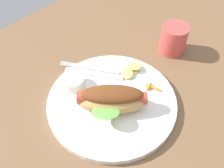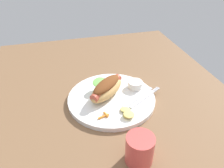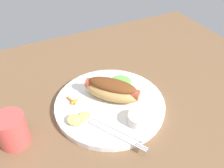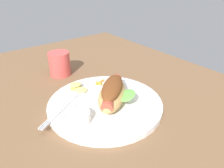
% 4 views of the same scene
% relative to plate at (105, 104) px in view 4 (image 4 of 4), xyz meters
% --- Properties ---
extents(ground_plane, '(1.20, 0.90, 0.02)m').
position_rel_plate_xyz_m(ground_plane, '(-0.01, -0.00, -0.02)').
color(ground_plane, brown).
extents(plate, '(0.30, 0.30, 0.02)m').
position_rel_plate_xyz_m(plate, '(0.00, 0.00, 0.00)').
color(plate, white).
rests_on(plate, ground_plane).
extents(hot_dog, '(0.16, 0.16, 0.06)m').
position_rel_plate_xyz_m(hot_dog, '(0.01, 0.01, 0.04)').
color(hot_dog, tan).
rests_on(hot_dog, plate).
extents(sauce_ramekin, '(0.05, 0.05, 0.03)m').
position_rel_plate_xyz_m(sauce_ramekin, '(0.03, -0.10, 0.02)').
color(sauce_ramekin, white).
rests_on(sauce_ramekin, plate).
extents(fork, '(0.09, 0.14, 0.00)m').
position_rel_plate_xyz_m(fork, '(-0.04, -0.11, 0.01)').
color(fork, silver).
rests_on(fork, plate).
extents(knife, '(0.09, 0.14, 0.00)m').
position_rel_plate_xyz_m(knife, '(-0.03, -0.09, 0.01)').
color(knife, silver).
rests_on(knife, plate).
extents(chips_pile, '(0.07, 0.05, 0.02)m').
position_rel_plate_xyz_m(chips_pile, '(-0.10, -0.03, 0.01)').
color(chips_pile, '#DDCC68').
rests_on(chips_pile, plate).
extents(carrot_garnish, '(0.03, 0.04, 0.01)m').
position_rel_plate_xyz_m(carrot_garnish, '(-0.09, 0.04, 0.01)').
color(carrot_garnish, orange).
rests_on(carrot_garnish, plate).
extents(drinking_cup, '(0.07, 0.07, 0.08)m').
position_rel_plate_xyz_m(drinking_cup, '(-0.26, -0.01, 0.03)').
color(drinking_cup, '#D84C47').
rests_on(drinking_cup, ground_plane).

